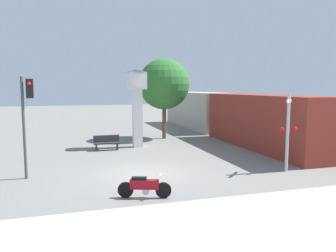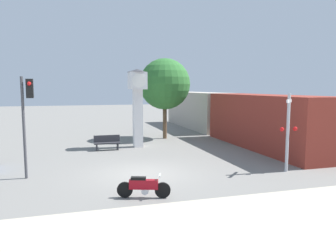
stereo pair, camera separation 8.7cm
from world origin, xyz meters
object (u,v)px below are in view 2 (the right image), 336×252
object	(u,v)px
clock_tower	(138,96)
bench	(107,142)
street_tree	(165,84)
traffic_light	(27,109)
railroad_crossing_signal	(288,129)
freight_train	(225,114)
motorcycle	(144,187)

from	to	relation	value
clock_tower	bench	distance (m)	3.56
bench	street_tree	bearing A→B (deg)	36.88
traffic_light	railroad_crossing_signal	xyz separation A→B (m)	(11.25, -2.12, -0.99)
railroad_crossing_signal	street_tree	size ratio (longest dim) A/B	0.60
freight_train	railroad_crossing_signal	distance (m)	11.71
traffic_light	railroad_crossing_signal	distance (m)	11.49
motorcycle	bench	distance (m)	9.31
traffic_light	street_tree	bearing A→B (deg)	46.51
motorcycle	bench	bearing A→B (deg)	110.56
motorcycle	street_tree	xyz separation A→B (m)	(4.39, 12.84, 3.71)
freight_train	traffic_light	bearing A→B (deg)	-145.71
motorcycle	railroad_crossing_signal	world-z (taller)	railroad_crossing_signal
clock_tower	bench	size ratio (longest dim) A/B	3.15
freight_train	traffic_light	size ratio (longest dim) A/B	5.29
railroad_crossing_signal	bench	world-z (taller)	railroad_crossing_signal
motorcycle	clock_tower	world-z (taller)	clock_tower
clock_tower	motorcycle	bearing A→B (deg)	-99.98
clock_tower	traffic_light	size ratio (longest dim) A/B	1.17
traffic_light	clock_tower	bearing A→B (deg)	45.78
clock_tower	traffic_light	bearing A→B (deg)	-134.22
railroad_crossing_signal	street_tree	xyz separation A→B (m)	(-2.71, 11.13, 2.14)
clock_tower	freight_train	xyz separation A→B (m)	(7.79, 3.27, -1.64)
motorcycle	traffic_light	distance (m)	6.21
freight_train	railroad_crossing_signal	size ratio (longest dim) A/B	6.34
railroad_crossing_signal	street_tree	world-z (taller)	street_tree
motorcycle	traffic_light	size ratio (longest dim) A/B	0.42
freight_train	street_tree	world-z (taller)	street_tree
railroad_crossing_signal	street_tree	bearing A→B (deg)	103.68
railroad_crossing_signal	bench	bearing A→B (deg)	134.35
motorcycle	clock_tower	distance (m)	10.46
freight_train	railroad_crossing_signal	xyz separation A→B (m)	(-2.43, -11.45, 0.27)
traffic_light	street_tree	distance (m)	12.47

